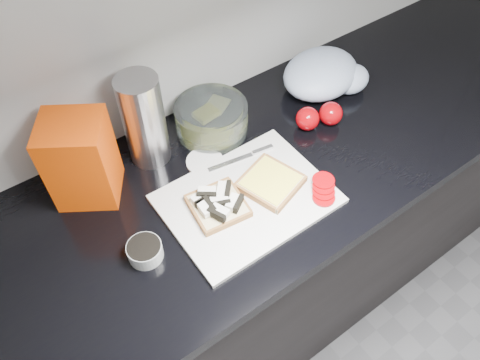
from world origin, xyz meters
The scene contains 14 objects.
base_cabinet centered at (0.00, 1.20, 0.43)m, with size 3.50×0.60×0.86m, color black.
countertop centered at (0.00, 1.20, 0.88)m, with size 3.50×0.64×0.04m, color black.
cutting_board centered at (-0.06, 1.12, 0.91)m, with size 0.40×0.30×0.01m, color silver.
bread_left centered at (-0.13, 1.14, 0.93)m, with size 0.14×0.14×0.04m.
bread_right centered at (0.01, 1.12, 0.92)m, with size 0.17×0.17×0.02m.
tomato_slices centered at (0.11, 1.02, 0.92)m, with size 0.10×0.11×0.02m.
knife centered at (0.03, 1.23, 0.91)m, with size 0.19×0.04×0.01m.
seed_tub centered at (-0.33, 1.12, 0.92)m, with size 0.08×0.08×0.04m.
tub_lid centered at (-0.07, 1.29, 0.90)m, with size 0.10×0.10×0.01m, color silver.
glass_bowl centered at (0.01, 1.38, 0.94)m, with size 0.20×0.20×0.08m.
bread_bag centered at (-0.35, 1.37, 1.01)m, with size 0.14×0.13×0.23m, color #DA3C03.
steel_canister centered at (-0.18, 1.39, 1.03)m, with size 0.11×0.11×0.25m, color #A3A2A7.
grocery_bag centered at (0.38, 1.33, 0.95)m, with size 0.28×0.24×0.11m.
whole_tomatoes centered at (0.26, 1.22, 0.93)m, with size 0.13×0.09×0.07m.
Camera 1 is at (-0.48, 0.56, 1.83)m, focal length 35.00 mm.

